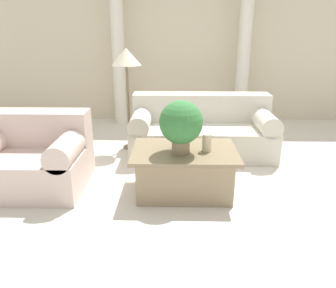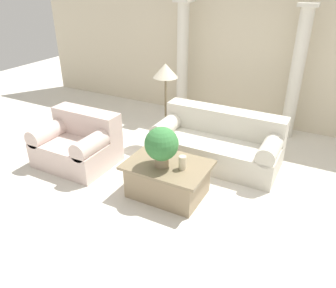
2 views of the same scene
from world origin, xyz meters
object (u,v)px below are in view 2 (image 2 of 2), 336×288
(floor_lamp, at_px, (165,74))
(sofa_long, at_px, (218,142))
(coffee_table, at_px, (168,179))
(loveseat, at_px, (78,142))
(potted_plant, at_px, (162,145))

(floor_lamp, bearing_deg, sofa_long, -8.73)
(coffee_table, bearing_deg, floor_lamp, 119.36)
(floor_lamp, bearing_deg, loveseat, -126.02)
(loveseat, distance_m, coffee_table, 1.71)
(loveseat, distance_m, potted_plant, 1.74)
(loveseat, xyz_separation_m, floor_lamp, (0.92, 1.27, 0.93))
(sofa_long, relative_size, floor_lamp, 1.36)
(sofa_long, bearing_deg, floor_lamp, 171.27)
(sofa_long, xyz_separation_m, loveseat, (-1.99, -1.10, 0.01))
(sofa_long, distance_m, loveseat, 2.27)
(loveseat, bearing_deg, floor_lamp, 53.98)
(potted_plant, relative_size, floor_lamp, 0.38)
(loveseat, distance_m, floor_lamp, 1.82)
(sofa_long, xyz_separation_m, coffee_table, (-0.28, -1.23, -0.09))
(potted_plant, bearing_deg, coffee_table, 63.44)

